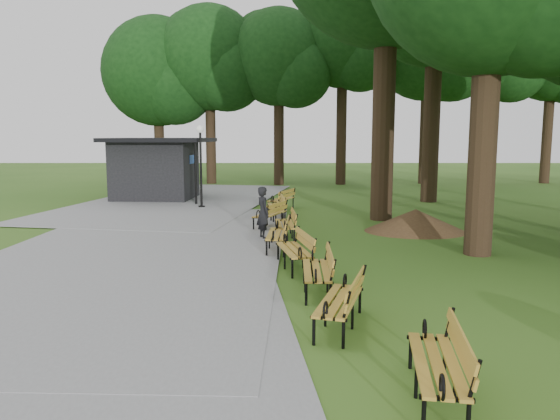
{
  "coord_description": "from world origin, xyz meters",
  "views": [
    {
      "loc": [
        -0.08,
        -11.01,
        3.07
      ],
      "look_at": [
        -0.07,
        3.11,
        1.1
      ],
      "focal_mm": 34.16,
      "sensor_mm": 36.0,
      "label": 1
    }
  ],
  "objects_px": {
    "bench_0": "(436,364)",
    "bench_8": "(281,199)",
    "lamp_post": "(200,150)",
    "person": "(263,213)",
    "bench_2": "(316,271)",
    "bench_1": "(339,301)",
    "bench_3": "(294,250)",
    "bench_5": "(285,224)",
    "kiosk": "(155,169)",
    "dirt_mound": "(415,220)",
    "bench_7": "(276,206)",
    "bench_4": "(277,234)",
    "bench_6": "(270,214)"
  },
  "relations": [
    {
      "from": "person",
      "to": "bench_5",
      "type": "distance_m",
      "value": 0.74
    },
    {
      "from": "bench_1",
      "to": "bench_3",
      "type": "height_order",
      "value": "same"
    },
    {
      "from": "lamp_post",
      "to": "bench_7",
      "type": "distance_m",
      "value": 4.72
    },
    {
      "from": "bench_0",
      "to": "bench_8",
      "type": "height_order",
      "value": "same"
    },
    {
      "from": "bench_4",
      "to": "bench_6",
      "type": "xyz_separation_m",
      "value": [
        -0.27,
        3.69,
        0.0
      ]
    },
    {
      "from": "bench_1",
      "to": "bench_3",
      "type": "distance_m",
      "value": 3.91
    },
    {
      "from": "bench_4",
      "to": "lamp_post",
      "type": "bearing_deg",
      "value": -155.08
    },
    {
      "from": "bench_2",
      "to": "bench_8",
      "type": "distance_m",
      "value": 11.88
    },
    {
      "from": "kiosk",
      "to": "person",
      "type": "bearing_deg",
      "value": -56.83
    },
    {
      "from": "person",
      "to": "bench_7",
      "type": "xyz_separation_m",
      "value": [
        0.34,
        4.07,
        -0.35
      ]
    },
    {
      "from": "person",
      "to": "bench_7",
      "type": "height_order",
      "value": "person"
    },
    {
      "from": "kiosk",
      "to": "bench_7",
      "type": "distance_m",
      "value": 8.49
    },
    {
      "from": "bench_7",
      "to": "bench_3",
      "type": "bearing_deg",
      "value": -0.63
    },
    {
      "from": "bench_8",
      "to": "bench_0",
      "type": "bearing_deg",
      "value": 28.6
    },
    {
      "from": "bench_7",
      "to": "person",
      "type": "bearing_deg",
      "value": -8.99
    },
    {
      "from": "bench_0",
      "to": "bench_5",
      "type": "xyz_separation_m",
      "value": [
        -1.67,
        9.88,
        0.0
      ]
    },
    {
      "from": "bench_1",
      "to": "bench_4",
      "type": "xyz_separation_m",
      "value": [
        -1.01,
        5.88,
        0.0
      ]
    },
    {
      "from": "bench_3",
      "to": "bench_6",
      "type": "height_order",
      "value": "same"
    },
    {
      "from": "lamp_post",
      "to": "person",
      "type": "bearing_deg",
      "value": -67.46
    },
    {
      "from": "kiosk",
      "to": "bench_2",
      "type": "distance_m",
      "value": 17.06
    },
    {
      "from": "person",
      "to": "bench_5",
      "type": "bearing_deg",
      "value": -109.87
    },
    {
      "from": "bench_0",
      "to": "bench_4",
      "type": "height_order",
      "value": "same"
    },
    {
      "from": "bench_2",
      "to": "bench_5",
      "type": "height_order",
      "value": "same"
    },
    {
      "from": "lamp_post",
      "to": "dirt_mound",
      "type": "xyz_separation_m",
      "value": [
        7.74,
        -5.63,
        -2.13
      ]
    },
    {
      "from": "bench_2",
      "to": "bench_4",
      "type": "bearing_deg",
      "value": -167.21
    },
    {
      "from": "bench_3",
      "to": "bench_7",
      "type": "relative_size",
      "value": 1.0
    },
    {
      "from": "lamp_post",
      "to": "bench_8",
      "type": "bearing_deg",
      "value": -9.24
    },
    {
      "from": "bench_0",
      "to": "bench_1",
      "type": "distance_m",
      "value": 2.52
    },
    {
      "from": "kiosk",
      "to": "dirt_mound",
      "type": "xyz_separation_m",
      "value": [
        10.43,
        -8.85,
        -1.12
      ]
    },
    {
      "from": "person",
      "to": "bench_0",
      "type": "bearing_deg",
      "value": 170.59
    },
    {
      "from": "bench_0",
      "to": "bench_7",
      "type": "bearing_deg",
      "value": -162.78
    },
    {
      "from": "kiosk",
      "to": "bench_2",
      "type": "xyz_separation_m",
      "value": [
        6.76,
        -15.63,
        -1.05
      ]
    },
    {
      "from": "person",
      "to": "bench_3",
      "type": "relative_size",
      "value": 0.83
    },
    {
      "from": "person",
      "to": "bench_5",
      "type": "relative_size",
      "value": 0.83
    },
    {
      "from": "dirt_mound",
      "to": "bench_1",
      "type": "height_order",
      "value": "bench_1"
    },
    {
      "from": "person",
      "to": "bench_2",
      "type": "bearing_deg",
      "value": 169.75
    },
    {
      "from": "dirt_mound",
      "to": "bench_0",
      "type": "bearing_deg",
      "value": -103.04
    },
    {
      "from": "lamp_post",
      "to": "bench_5",
      "type": "height_order",
      "value": "lamp_post"
    },
    {
      "from": "person",
      "to": "bench_6",
      "type": "bearing_deg",
      "value": -26.97
    },
    {
      "from": "bench_1",
      "to": "bench_7",
      "type": "height_order",
      "value": "same"
    },
    {
      "from": "person",
      "to": "bench_3",
      "type": "xyz_separation_m",
      "value": [
        0.83,
        -3.63,
        -0.35
      ]
    },
    {
      "from": "bench_1",
      "to": "bench_2",
      "type": "xyz_separation_m",
      "value": [
        -0.23,
        1.95,
        0.0
      ]
    },
    {
      "from": "dirt_mound",
      "to": "bench_2",
      "type": "distance_m",
      "value": 7.71
    },
    {
      "from": "bench_3",
      "to": "bench_7",
      "type": "bearing_deg",
      "value": 172.6
    },
    {
      "from": "dirt_mound",
      "to": "bench_5",
      "type": "xyz_separation_m",
      "value": [
        -4.24,
        -1.21,
        0.08
      ]
    },
    {
      "from": "person",
      "to": "lamp_post",
      "type": "xyz_separation_m",
      "value": [
        -2.86,
        6.88,
        1.71
      ]
    },
    {
      "from": "kiosk",
      "to": "bench_3",
      "type": "xyz_separation_m",
      "value": [
        6.37,
        -13.73,
        -1.05
      ]
    },
    {
      "from": "kiosk",
      "to": "bench_7",
      "type": "bearing_deg",
      "value": -41.28
    },
    {
      "from": "lamp_post",
      "to": "bench_3",
      "type": "xyz_separation_m",
      "value": [
        3.68,
        -10.51,
        -2.06
      ]
    },
    {
      "from": "bench_7",
      "to": "bench_5",
      "type": "bearing_deg",
      "value": 0.16
    }
  ]
}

